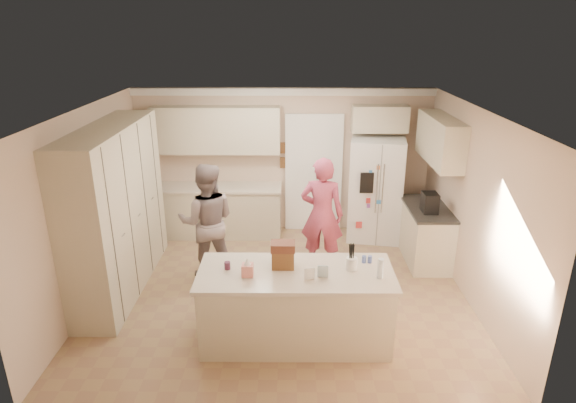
{
  "coord_description": "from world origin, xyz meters",
  "views": [
    {
      "loc": [
        0.14,
        -6.04,
        3.63
      ],
      "look_at": [
        0.1,
        0.35,
        1.25
      ],
      "focal_mm": 30.0,
      "sensor_mm": 36.0,
      "label": 1
    }
  ],
  "objects_px": {
    "dollhouse_body": "(283,259)",
    "tissue_box": "(248,270)",
    "coffee_maker": "(430,203)",
    "teen_girl": "(322,215)",
    "utensil_crock": "(352,264)",
    "refrigerator": "(375,190)",
    "teen_boy": "(207,222)",
    "island_base": "(296,307)"
  },
  "relations": [
    {
      "from": "utensil_crock",
      "to": "teen_boy",
      "type": "height_order",
      "value": "teen_boy"
    },
    {
      "from": "coffee_maker",
      "to": "teen_boy",
      "type": "relative_size",
      "value": 0.17
    },
    {
      "from": "refrigerator",
      "to": "utensil_crock",
      "type": "xyz_separation_m",
      "value": [
        -0.76,
        -2.93,
        0.1
      ]
    },
    {
      "from": "refrigerator",
      "to": "coffee_maker",
      "type": "distance_m",
      "value": 1.26
    },
    {
      "from": "coffee_maker",
      "to": "dollhouse_body",
      "type": "xyz_separation_m",
      "value": [
        -2.2,
        -1.8,
        -0.03
      ]
    },
    {
      "from": "coffee_maker",
      "to": "utensil_crock",
      "type": "distance_m",
      "value": 2.32
    },
    {
      "from": "tissue_box",
      "to": "teen_boy",
      "type": "xyz_separation_m",
      "value": [
        -0.74,
        1.68,
        -0.11
      ]
    },
    {
      "from": "utensil_crock",
      "to": "teen_boy",
      "type": "relative_size",
      "value": 0.08
    },
    {
      "from": "tissue_box",
      "to": "teen_girl",
      "type": "height_order",
      "value": "teen_girl"
    },
    {
      "from": "dollhouse_body",
      "to": "refrigerator",
      "type": "bearing_deg",
      "value": 61.45
    },
    {
      "from": "tissue_box",
      "to": "teen_boy",
      "type": "relative_size",
      "value": 0.08
    },
    {
      "from": "coffee_maker",
      "to": "teen_boy",
      "type": "xyz_separation_m",
      "value": [
        -3.34,
        -0.32,
        -0.19
      ]
    },
    {
      "from": "island_base",
      "to": "refrigerator",
      "type": "bearing_deg",
      "value": 64.58
    },
    {
      "from": "dollhouse_body",
      "to": "tissue_box",
      "type": "bearing_deg",
      "value": -153.43
    },
    {
      "from": "teen_boy",
      "to": "teen_girl",
      "type": "relative_size",
      "value": 0.98
    },
    {
      "from": "coffee_maker",
      "to": "refrigerator",
      "type": "bearing_deg",
      "value": 120.57
    },
    {
      "from": "island_base",
      "to": "utensil_crock",
      "type": "relative_size",
      "value": 14.67
    },
    {
      "from": "tissue_box",
      "to": "coffee_maker",
      "type": "bearing_deg",
      "value": 37.57
    },
    {
      "from": "refrigerator",
      "to": "utensil_crock",
      "type": "height_order",
      "value": "refrigerator"
    },
    {
      "from": "coffee_maker",
      "to": "teen_girl",
      "type": "distance_m",
      "value": 1.65
    },
    {
      "from": "refrigerator",
      "to": "tissue_box",
      "type": "height_order",
      "value": "refrigerator"
    },
    {
      "from": "island_base",
      "to": "coffee_maker",
      "type": "bearing_deg",
      "value": 42.83
    },
    {
      "from": "coffee_maker",
      "to": "utensil_crock",
      "type": "bearing_deg",
      "value": -127.12
    },
    {
      "from": "tissue_box",
      "to": "dollhouse_body",
      "type": "distance_m",
      "value": 0.45
    },
    {
      "from": "utensil_crock",
      "to": "teen_girl",
      "type": "relative_size",
      "value": 0.08
    },
    {
      "from": "coffee_maker",
      "to": "tissue_box",
      "type": "bearing_deg",
      "value": -142.43
    },
    {
      "from": "utensil_crock",
      "to": "dollhouse_body",
      "type": "height_order",
      "value": "dollhouse_body"
    },
    {
      "from": "tissue_box",
      "to": "teen_boy",
      "type": "bearing_deg",
      "value": 113.85
    },
    {
      "from": "dollhouse_body",
      "to": "teen_boy",
      "type": "xyz_separation_m",
      "value": [
        -1.14,
        1.48,
        -0.15
      ]
    },
    {
      "from": "coffee_maker",
      "to": "utensil_crock",
      "type": "height_order",
      "value": "coffee_maker"
    },
    {
      "from": "utensil_crock",
      "to": "teen_girl",
      "type": "distance_m",
      "value": 1.79
    },
    {
      "from": "coffee_maker",
      "to": "teen_boy",
      "type": "height_order",
      "value": "teen_boy"
    },
    {
      "from": "teen_boy",
      "to": "teen_girl",
      "type": "height_order",
      "value": "teen_girl"
    },
    {
      "from": "tissue_box",
      "to": "dollhouse_body",
      "type": "bearing_deg",
      "value": 26.57
    },
    {
      "from": "utensil_crock",
      "to": "dollhouse_body",
      "type": "distance_m",
      "value": 0.8
    },
    {
      "from": "coffee_maker",
      "to": "island_base",
      "type": "height_order",
      "value": "coffee_maker"
    },
    {
      "from": "tissue_box",
      "to": "utensil_crock",
      "type": "bearing_deg",
      "value": 7.13
    },
    {
      "from": "refrigerator",
      "to": "utensil_crock",
      "type": "bearing_deg",
      "value": -95.08
    },
    {
      "from": "coffee_maker",
      "to": "island_base",
      "type": "xyz_separation_m",
      "value": [
        -2.05,
        -1.9,
        -0.63
      ]
    },
    {
      "from": "utensil_crock",
      "to": "island_base",
      "type": "bearing_deg",
      "value": -175.6
    },
    {
      "from": "teen_girl",
      "to": "tissue_box",
      "type": "bearing_deg",
      "value": 73.59
    },
    {
      "from": "coffee_maker",
      "to": "dollhouse_body",
      "type": "relative_size",
      "value": 1.15
    }
  ]
}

